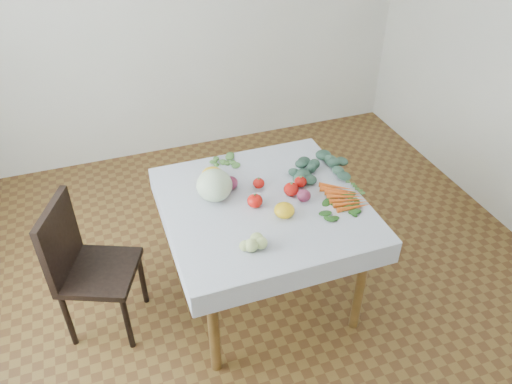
% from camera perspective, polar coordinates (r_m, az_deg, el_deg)
% --- Properties ---
extents(ground, '(4.00, 4.00, 0.00)m').
position_cam_1_polar(ground, '(3.37, 0.72, -11.36)').
color(ground, brown).
extents(back_wall, '(4.00, 0.04, 2.70)m').
position_cam_1_polar(back_wall, '(4.34, -8.91, 20.80)').
color(back_wall, silver).
rests_on(back_wall, ground).
extents(table, '(1.00, 1.00, 0.75)m').
position_cam_1_polar(table, '(2.92, 0.82, -2.75)').
color(table, brown).
rests_on(table, ground).
extents(tablecloth, '(1.12, 1.12, 0.01)m').
position_cam_1_polar(tablecloth, '(2.86, 0.83, -1.21)').
color(tablecloth, silver).
rests_on(tablecloth, table).
extents(chair, '(0.53, 0.53, 0.89)m').
position_cam_1_polar(chair, '(3.01, -19.18, -7.50)').
color(chair, black).
rests_on(chair, ground).
extents(cabbage, '(0.27, 0.27, 0.18)m').
position_cam_1_polar(cabbage, '(2.84, -4.77, 0.77)').
color(cabbage, silver).
rests_on(cabbage, tablecloth).
extents(tomato_a, '(0.10, 0.10, 0.08)m').
position_cam_1_polar(tomato_a, '(2.80, -0.13, -1.01)').
color(tomato_a, red).
rests_on(tomato_a, tablecloth).
extents(tomato_b, '(0.09, 0.09, 0.06)m').
position_cam_1_polar(tomato_b, '(2.97, 5.10, 1.17)').
color(tomato_b, red).
rests_on(tomato_b, tablecloth).
extents(tomato_c, '(0.11, 0.11, 0.08)m').
position_cam_1_polar(tomato_c, '(2.90, 4.05, 0.31)').
color(tomato_c, red).
rests_on(tomato_c, tablecloth).
extents(tomato_d, '(0.07, 0.07, 0.06)m').
position_cam_1_polar(tomato_d, '(2.95, 0.31, 1.01)').
color(tomato_d, red).
rests_on(tomato_d, tablecloth).
extents(heirloom_back, '(0.17, 0.17, 0.09)m').
position_cam_1_polar(heirloom_back, '(3.01, -5.04, 1.95)').
color(heirloom_back, yellow).
rests_on(heirloom_back, tablecloth).
extents(heirloom_front, '(0.14, 0.14, 0.08)m').
position_cam_1_polar(heirloom_front, '(2.74, 3.25, -2.09)').
color(heirloom_front, yellow).
rests_on(heirloom_front, tablecloth).
extents(onion_a, '(0.11, 0.11, 0.08)m').
position_cam_1_polar(onion_a, '(2.94, -2.97, 1.05)').
color(onion_a, maroon).
rests_on(onion_a, tablecloth).
extents(onion_b, '(0.10, 0.10, 0.07)m').
position_cam_1_polar(onion_b, '(2.86, 5.49, -0.41)').
color(onion_b, maroon).
rests_on(onion_b, tablecloth).
extents(tomatillo_cluster, '(0.18, 0.12, 0.05)m').
position_cam_1_polar(tomatillo_cluster, '(2.56, -1.05, -5.75)').
color(tomatillo_cluster, '#B5D178').
rests_on(tomatillo_cluster, tablecloth).
extents(carrot_bunch, '(0.22, 0.30, 0.03)m').
position_cam_1_polar(carrot_bunch, '(2.91, 10.03, -0.57)').
color(carrot_bunch, orange).
rests_on(carrot_bunch, tablecloth).
extents(kale_bunch, '(0.39, 0.30, 0.05)m').
position_cam_1_polar(kale_bunch, '(3.11, 7.67, 2.60)').
color(kale_bunch, '#31503F').
rests_on(kale_bunch, tablecloth).
extents(basil_bunch, '(0.28, 0.20, 0.01)m').
position_cam_1_polar(basil_bunch, '(2.85, 9.85, -1.71)').
color(basil_bunch, '#22541A').
rests_on(basil_bunch, tablecloth).
extents(dill_bunch, '(0.20, 0.16, 0.02)m').
position_cam_1_polar(dill_bunch, '(3.18, -3.95, 3.34)').
color(dill_bunch, '#4B7334').
rests_on(dill_bunch, tablecloth).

